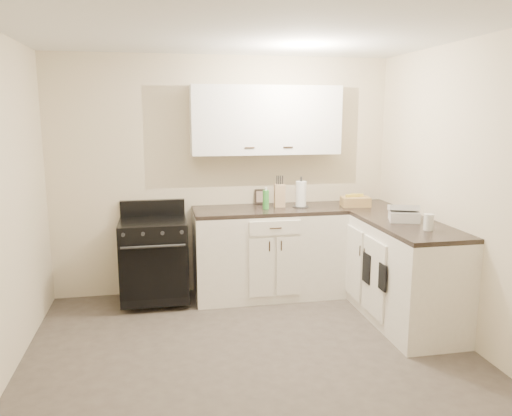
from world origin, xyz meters
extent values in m
plane|color=#473F38|center=(0.00, 0.00, 0.00)|extent=(3.60, 3.60, 0.00)
plane|color=white|center=(0.00, 0.00, 2.50)|extent=(3.60, 3.60, 0.00)
plane|color=beige|center=(0.00, 1.80, 1.25)|extent=(3.60, 0.00, 3.60)
plane|color=beige|center=(1.80, 0.00, 1.25)|extent=(0.00, 3.60, 3.60)
plane|color=beige|center=(0.00, -1.80, 1.25)|extent=(3.60, 0.00, 3.60)
cube|color=white|center=(0.43, 1.50, 0.45)|extent=(1.55, 0.60, 0.90)
cube|color=white|center=(1.50, 0.85, 0.45)|extent=(0.60, 1.90, 0.90)
cube|color=black|center=(0.43, 1.50, 0.92)|extent=(1.55, 0.60, 0.04)
cube|color=black|center=(1.50, 0.85, 0.92)|extent=(0.60, 1.90, 0.04)
cube|color=white|center=(0.43, 1.65, 1.84)|extent=(1.55, 0.30, 0.70)
cube|color=black|center=(-0.76, 1.48, 0.46)|extent=(0.66, 0.57, 0.80)
cube|color=tan|center=(0.56, 1.56, 1.06)|extent=(0.12, 0.11, 0.24)
cylinder|color=white|center=(0.77, 1.50, 1.08)|extent=(0.15, 0.15, 0.27)
cylinder|color=green|center=(0.39, 1.47, 1.04)|extent=(0.08, 0.08, 0.20)
cube|color=black|center=(0.39, 1.76, 1.02)|extent=(0.13, 0.05, 0.16)
cube|color=tan|center=(1.36, 1.44, 0.99)|extent=(0.32, 0.24, 0.10)
cube|color=silver|center=(1.51, 0.65, 0.99)|extent=(0.33, 0.32, 0.09)
cylinder|color=silver|center=(1.53, 0.27, 1.01)|extent=(0.09, 0.09, 0.14)
cube|color=black|center=(1.18, 0.35, 0.52)|extent=(0.02, 0.13, 0.23)
cube|color=black|center=(1.18, 0.68, 0.50)|extent=(0.02, 0.16, 0.28)
camera|label=1|loc=(-0.68, -3.47, 1.91)|focal=35.00mm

